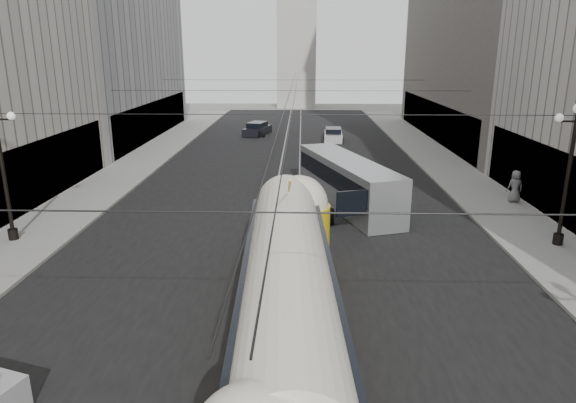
{
  "coord_description": "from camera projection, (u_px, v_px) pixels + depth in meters",
  "views": [
    {
      "loc": [
        0.87,
        -4.25,
        8.61
      ],
      "look_at": [
        0.38,
        14.4,
        3.15
      ],
      "focal_mm": 32.0,
      "sensor_mm": 36.0,
      "label": 1
    }
  ],
  "objects": [
    {
      "name": "road",
      "position": [
        289.0,
        173.0,
        37.7
      ],
      "size": [
        20.0,
        85.0,
        0.02
      ],
      "primitive_type": "cube",
      "color": "black",
      "rests_on": "ground"
    },
    {
      "name": "sidewalk_left",
      "position": [
        142.0,
        162.0,
        41.34
      ],
      "size": [
        4.0,
        72.0,
        0.15
      ],
      "primitive_type": "cube",
      "color": "gray",
      "rests_on": "ground"
    },
    {
      "name": "sidewalk_right",
      "position": [
        441.0,
        163.0,
        40.73
      ],
      "size": [
        4.0,
        72.0,
        0.15
      ],
      "primitive_type": "cube",
      "color": "gray",
      "rests_on": "ground"
    },
    {
      "name": "rail_left",
      "position": [
        279.0,
        173.0,
        37.71
      ],
      "size": [
        0.12,
        85.0,
        0.04
      ],
      "primitive_type": "cube",
      "color": "gray",
      "rests_on": "ground"
    },
    {
      "name": "rail_right",
      "position": [
        300.0,
        173.0,
        37.68
      ],
      "size": [
        0.12,
        85.0,
        0.04
      ],
      "primitive_type": "cube",
      "color": "gray",
      "rests_on": "ground"
    },
    {
      "name": "distant_tower",
      "position": [
        297.0,
        9.0,
        79.05
      ],
      "size": [
        6.0,
        6.0,
        31.36
      ],
      "color": "#B2AFA8",
      "rests_on": "ground"
    },
    {
      "name": "lamppost_left_mid",
      "position": [
        2.0,
        164.0,
        23.05
      ],
      "size": [
        1.86,
        0.44,
        6.37
      ],
      "color": "black",
      "rests_on": "sidewalk_left"
    },
    {
      "name": "lamppost_right_mid",
      "position": [
        569.0,
        167.0,
        22.41
      ],
      "size": [
        1.86,
        0.44,
        6.37
      ],
      "color": "black",
      "rests_on": "sidewalk_right"
    },
    {
      "name": "catenary",
      "position": [
        291.0,
        93.0,
        35.07
      ],
      "size": [
        25.0,
        72.0,
        0.23
      ],
      "color": "black",
      "rests_on": "ground"
    },
    {
      "name": "streetcar",
      "position": [
        288.0,
        293.0,
        15.07
      ],
      "size": [
        3.25,
        16.81,
        3.69
      ],
      "color": "gold",
      "rests_on": "ground"
    },
    {
      "name": "city_bus",
      "position": [
        347.0,
        180.0,
        29.5
      ],
      "size": [
        5.42,
        11.08,
        2.72
      ],
      "color": "#A3A6A8",
      "rests_on": "ground"
    },
    {
      "name": "sedan_white_far",
      "position": [
        333.0,
        135.0,
        51.02
      ],
      "size": [
        1.92,
        4.27,
        1.32
      ],
      "color": "white",
      "rests_on": "ground"
    },
    {
      "name": "sedan_dark_far",
      "position": [
        257.0,
        129.0,
        54.84
      ],
      "size": [
        2.97,
        4.71,
        1.38
      ],
      "color": "black",
      "rests_on": "ground"
    },
    {
      "name": "pedestrian_sidewalk_right",
      "position": [
        515.0,
        186.0,
        29.75
      ],
      "size": [
        0.99,
        0.69,
        1.88
      ],
      "primitive_type": "imported",
      "rotation": [
        0.0,
        0.0,
        3.28
      ],
      "color": "slate",
      "rests_on": "sidewalk_right"
    }
  ]
}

